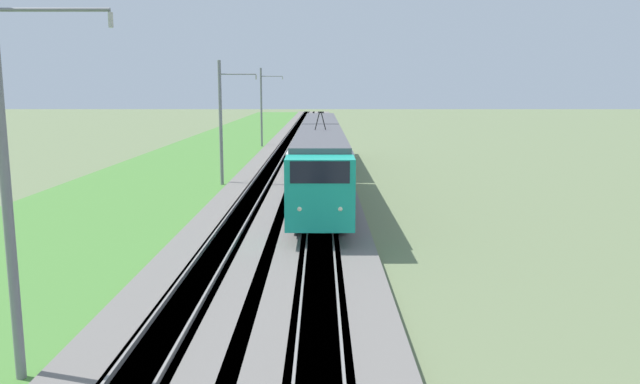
% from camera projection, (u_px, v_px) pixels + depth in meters
% --- Properties ---
extents(ballast_main, '(240.00, 4.40, 0.30)m').
position_uv_depth(ballast_main, '(276.00, 161.00, 55.25)').
color(ballast_main, slate).
rests_on(ballast_main, ground).
extents(ballast_adjacent, '(240.00, 4.40, 0.30)m').
position_uv_depth(ballast_adjacent, '(321.00, 161.00, 55.24)').
color(ballast_adjacent, slate).
rests_on(ballast_adjacent, ground).
extents(track_main, '(240.00, 1.57, 0.45)m').
position_uv_depth(track_main, '(276.00, 161.00, 55.25)').
color(track_main, '#4C4238').
rests_on(track_main, ground).
extents(track_adjacent, '(240.00, 1.57, 0.45)m').
position_uv_depth(track_adjacent, '(321.00, 161.00, 55.24)').
color(track_adjacent, '#4C4238').
rests_on(track_adjacent, ground).
extents(grass_verge, '(240.00, 13.46, 0.12)m').
position_uv_depth(grass_verge, '(200.00, 162.00, 55.28)').
color(grass_verge, '#4C8438').
rests_on(grass_verge, ground).
extents(passenger_train, '(39.99, 2.84, 5.15)m').
position_uv_depth(passenger_train, '(320.00, 147.00, 43.55)').
color(passenger_train, '#19A88E').
rests_on(passenger_train, ground).
extents(catenary_mast_near, '(0.22, 2.56, 8.92)m').
position_uv_depth(catenary_mast_near, '(8.00, 178.00, 13.08)').
color(catenary_mast_near, slate).
rests_on(catenary_mast_near, ground).
extents(catenary_mast_mid, '(0.22, 2.56, 8.31)m').
position_uv_depth(catenary_mast_mid, '(222.00, 122.00, 41.15)').
color(catenary_mast_mid, slate).
rests_on(catenary_mast_mid, ground).
extents(catenary_mast_far, '(0.22, 2.56, 8.75)m').
position_uv_depth(catenary_mast_far, '(262.00, 107.00, 69.13)').
color(catenary_mast_far, slate).
rests_on(catenary_mast_far, ground).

